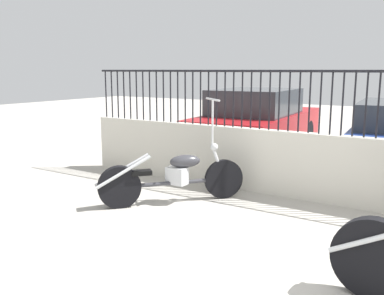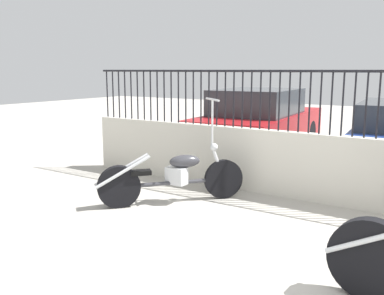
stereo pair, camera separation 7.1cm
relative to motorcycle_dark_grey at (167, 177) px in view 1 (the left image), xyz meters
name	(u,v)px [view 1 (the left image)]	position (x,y,z in m)	size (l,w,h in m)	color
low_wall	(367,174)	(2.39, 1.24, 0.11)	(9.52, 0.18, 0.97)	beige
fence_railing	(373,95)	(2.39, 1.24, 1.15)	(9.52, 0.04, 0.88)	black
motorcycle_dark_grey	(167,177)	(0.00, 0.00, 0.00)	(1.47, 1.69, 1.46)	black
car_red	(257,122)	(-0.47, 4.06, 0.34)	(2.00, 4.35, 1.43)	black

